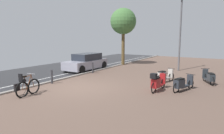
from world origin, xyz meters
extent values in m
cube|color=#2A2A2C|center=(-5.70, 0.00, -0.03)|extent=(6.60, 40.00, 0.05)
cube|color=brown|center=(4.80, 0.00, -0.03)|extent=(14.40, 40.00, 0.05)
cube|color=gray|center=(-2.40, 0.00, 0.04)|extent=(0.24, 40.00, 0.08)
cube|color=silver|center=(-3.60, 0.00, 0.00)|extent=(0.12, 36.00, 0.00)
torus|color=black|center=(-1.13, -2.71, 0.34)|extent=(0.18, 0.77, 0.76)
torus|color=black|center=(-1.23, -2.01, 0.34)|extent=(0.18, 0.77, 0.76)
cylinder|color=brown|center=(-1.19, -2.29, 0.62)|extent=(0.08, 0.34, 0.67)
cylinder|color=brown|center=(-1.16, -2.50, 0.59)|extent=(0.06, 0.15, 0.61)
cylinder|color=brown|center=(-1.18, -2.35, 0.92)|extent=(0.09, 0.43, 0.09)
cylinder|color=brown|center=(-1.15, -2.58, 0.32)|extent=(0.07, 0.27, 0.08)
cylinder|color=brown|center=(-1.14, -2.63, 0.62)|extent=(0.05, 0.18, 0.56)
cylinder|color=brown|center=(-1.22, -2.07, 0.65)|extent=(0.05, 0.16, 0.61)
cube|color=black|center=(-1.15, -2.56, 0.93)|extent=(0.12, 0.23, 0.06)
cylinder|color=#ADADB2|center=(-1.21, -2.14, 1.00)|extent=(0.48, 0.09, 0.02)
cube|color=black|center=(-1.14, -2.66, 0.76)|extent=(0.23, 0.26, 0.10)
cube|color=black|center=(-1.12, -2.76, 0.94)|extent=(0.21, 0.09, 0.32)
cube|color=black|center=(-1.52, -2.71, 0.41)|extent=(0.14, 0.29, 0.34)
cylinder|color=black|center=(-1.25, -2.53, 0.15)|extent=(0.18, 0.12, 0.30)
torus|color=black|center=(4.74, 1.69, 0.24)|extent=(0.23, 0.53, 0.54)
torus|color=black|center=(5.19, 2.96, 0.24)|extent=(0.23, 0.53, 0.54)
cube|color=#2E353D|center=(4.96, 2.32, 0.22)|extent=(0.52, 0.80, 0.08)
cube|color=#2E353D|center=(4.82, 1.91, 0.43)|extent=(0.48, 0.66, 0.42)
cube|color=black|center=(4.82, 1.91, 0.67)|extent=(0.43, 0.60, 0.06)
cylinder|color=#2E353D|center=(5.18, 2.93, 0.51)|extent=(0.11, 0.14, 0.54)
cube|color=#2E353D|center=(5.15, 2.86, 0.49)|extent=(0.33, 0.18, 0.54)
cylinder|color=black|center=(5.17, 2.91, 0.78)|extent=(0.50, 0.20, 0.03)
torus|color=black|center=(3.39, 3.17, 0.25)|extent=(0.23, 0.54, 0.55)
torus|color=black|center=(3.79, 4.30, 0.25)|extent=(0.23, 0.54, 0.55)
cube|color=beige|center=(3.59, 3.73, 0.22)|extent=(0.49, 0.72, 0.08)
cube|color=beige|center=(3.46, 3.37, 0.45)|extent=(0.46, 0.60, 0.44)
cube|color=black|center=(3.46, 3.37, 0.70)|extent=(0.40, 0.54, 0.06)
cylinder|color=beige|center=(3.78, 4.27, 0.52)|extent=(0.11, 0.14, 0.55)
cube|color=beige|center=(3.76, 4.20, 0.49)|extent=(0.33, 0.18, 0.54)
cylinder|color=black|center=(3.77, 4.25, 0.79)|extent=(0.50, 0.20, 0.03)
torus|color=black|center=(3.79, 1.09, 0.26)|extent=(0.09, 0.58, 0.57)
torus|color=black|center=(3.86, 2.37, 0.26)|extent=(0.09, 0.58, 0.57)
cube|color=#AF1E20|center=(3.82, 1.73, 0.23)|extent=(0.32, 0.73, 0.08)
cube|color=#AF1E20|center=(3.80, 1.32, 0.46)|extent=(0.33, 0.58, 0.46)
cube|color=black|center=(3.80, 1.32, 0.72)|extent=(0.29, 0.53, 0.06)
cylinder|color=#AF1E20|center=(3.86, 2.35, 0.54)|extent=(0.08, 0.12, 0.57)
cube|color=#AF1E20|center=(3.85, 2.27, 0.52)|extent=(0.32, 0.10, 0.57)
cylinder|color=black|center=(3.86, 2.32, 0.83)|extent=(0.52, 0.06, 0.03)
cube|color=black|center=(3.79, 1.04, 0.87)|extent=(0.30, 0.30, 0.24)
torus|color=black|center=(6.11, 4.26, 0.25)|extent=(0.29, 0.52, 0.55)
torus|color=black|center=(5.57, 5.37, 0.25)|extent=(0.29, 0.52, 0.55)
cube|color=#30383F|center=(5.84, 4.82, 0.22)|extent=(0.56, 0.75, 0.08)
cube|color=#30383F|center=(6.01, 4.46, 0.42)|extent=(0.51, 0.62, 0.40)
cube|color=black|center=(6.01, 4.46, 0.65)|extent=(0.45, 0.56, 0.06)
cylinder|color=#30383F|center=(5.58, 5.35, 0.52)|extent=(0.12, 0.14, 0.55)
cube|color=#30383F|center=(5.61, 5.28, 0.49)|extent=(0.32, 0.21, 0.54)
cylinder|color=black|center=(5.59, 5.33, 0.79)|extent=(0.48, 0.25, 0.03)
cube|color=#A3A1B1|center=(-3.43, 4.80, 0.50)|extent=(1.67, 4.04, 0.66)
cube|color=#282D38|center=(-3.43, 5.00, 1.10)|extent=(1.40, 2.37, 0.54)
cylinder|color=black|center=(-4.22, 6.30, 0.31)|extent=(0.20, 0.62, 0.62)
cylinder|color=black|center=(-2.64, 6.30, 0.31)|extent=(0.20, 0.62, 0.62)
cylinder|color=black|center=(-4.22, 3.30, 0.31)|extent=(0.20, 0.62, 0.62)
cylinder|color=black|center=(-2.64, 3.30, 0.31)|extent=(0.20, 0.62, 0.62)
cylinder|color=slate|center=(3.24, 8.56, 2.83)|extent=(0.14, 0.14, 5.66)
cylinder|color=brown|center=(-2.28, 9.20, 1.68)|extent=(0.31, 0.31, 3.35)
sphere|color=#4B7D40|center=(-2.28, 9.20, 4.22)|extent=(2.49, 2.49, 2.49)
cylinder|color=#38383D|center=(-2.05, -0.12, 0.41)|extent=(0.12, 0.12, 0.82)
cylinder|color=#38383D|center=(-2.05, 3.91, 0.41)|extent=(0.12, 0.12, 0.82)
camera|label=1|loc=(7.02, -8.19, 2.76)|focal=32.16mm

